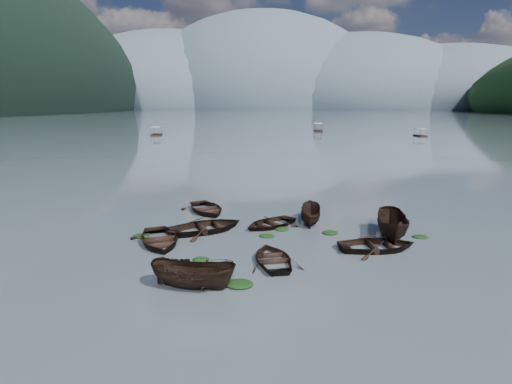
# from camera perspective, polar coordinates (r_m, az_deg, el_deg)

# --- Properties ---
(ground_plane) EXTENTS (2400.00, 2400.00, 0.00)m
(ground_plane) POSITION_cam_1_polar(r_m,az_deg,el_deg) (18.69, -3.15, -13.90)
(ground_plane) COLOR #4A565D
(haze_mtn_a) EXTENTS (520.00, 520.00, 280.00)m
(haze_mtn_a) POSITION_cam_1_polar(r_m,az_deg,el_deg) (953.46, -11.44, 11.51)
(haze_mtn_a) COLOR #475666
(haze_mtn_a) RESTS_ON ground
(haze_mtn_b) EXTENTS (520.00, 520.00, 340.00)m
(haze_mtn_b) POSITION_cam_1_polar(r_m,az_deg,el_deg) (918.77, 0.89, 11.72)
(haze_mtn_b) COLOR #475666
(haze_mtn_b) RESTS_ON ground
(haze_mtn_c) EXTENTS (520.00, 520.00, 260.00)m
(haze_mtn_c) POSITION_cam_1_polar(r_m,az_deg,el_deg) (926.92, 13.58, 11.40)
(haze_mtn_c) COLOR #475666
(haze_mtn_c) RESTS_ON ground
(haze_mtn_d) EXTENTS (520.00, 520.00, 220.00)m
(haze_mtn_d) POSITION_cam_1_polar(r_m,az_deg,el_deg) (970.12, 24.33, 10.69)
(haze_mtn_d) COLOR #475666
(haze_mtn_d) RESTS_ON ground
(rowboat_0) EXTENTS (5.04, 5.69, 0.97)m
(rowboat_0) POSITION_cam_1_polar(r_m,az_deg,el_deg) (25.16, -13.65, -7.21)
(rowboat_0) COLOR black
(rowboat_0) RESTS_ON ground
(rowboat_1) EXTENTS (6.17, 5.74, 1.04)m
(rowboat_1) POSITION_cam_1_polar(r_m,az_deg,el_deg) (27.05, -7.05, -5.57)
(rowboat_1) COLOR black
(rowboat_1) RESTS_ON ground
(rowboat_2) EXTENTS (4.31, 2.13, 1.59)m
(rowboat_2) POSITION_cam_1_polar(r_m,az_deg,el_deg) (19.15, -8.93, -13.37)
(rowboat_2) COLOR black
(rowboat_2) RESTS_ON ground
(rowboat_3) EXTENTS (3.73, 4.54, 0.82)m
(rowboat_3) POSITION_cam_1_polar(r_m,az_deg,el_deg) (21.81, 2.45, -9.94)
(rowboat_3) COLOR black
(rowboat_3) RESTS_ON ground
(rowboat_4) EXTENTS (5.10, 4.09, 0.94)m
(rowboat_4) POSITION_cam_1_polar(r_m,az_deg,el_deg) (24.56, 16.94, -7.89)
(rowboat_4) COLOR black
(rowboat_4) RESTS_ON ground
(rowboat_5) EXTENTS (2.60, 5.20, 1.92)m
(rowboat_5) POSITION_cam_1_polar(r_m,az_deg,el_deg) (26.94, 18.86, -6.22)
(rowboat_5) COLOR black
(rowboat_5) RESTS_ON ground
(rowboat_6) EXTENTS (5.30, 5.76, 0.97)m
(rowboat_6) POSITION_cam_1_polar(r_m,az_deg,el_deg) (31.77, -7.10, -2.87)
(rowboat_6) COLOR black
(rowboat_6) RESTS_ON ground
(rowboat_7) EXTENTS (4.96, 4.97, 0.85)m
(rowboat_7) POSITION_cam_1_polar(r_m,az_deg,el_deg) (27.90, 1.97, -4.92)
(rowboat_7) COLOR black
(rowboat_7) RESTS_ON ground
(rowboat_8) EXTENTS (1.66, 3.85, 1.45)m
(rowboat_8) POSITION_cam_1_polar(r_m,az_deg,el_deg) (29.00, 7.72, -4.36)
(rowboat_8) COLOR black
(rowboat_8) RESTS_ON ground
(weed_clump_0) EXTENTS (0.94, 0.77, 0.21)m
(weed_clump_0) POSITION_cam_1_polar(r_m,az_deg,el_deg) (22.21, -7.87, -9.63)
(weed_clump_0) COLOR black
(weed_clump_0) RESTS_ON ground
(weed_clump_1) EXTENTS (0.92, 0.74, 0.20)m
(weed_clump_1) POSITION_cam_1_polar(r_m,az_deg,el_deg) (21.37, -4.49, -10.44)
(weed_clump_1) COLOR black
(weed_clump_1) RESTS_ON ground
(weed_clump_2) EXTENTS (1.33, 1.06, 0.29)m
(weed_clump_2) POSITION_cam_1_polar(r_m,az_deg,el_deg) (19.15, -2.38, -13.22)
(weed_clump_2) COLOR black
(weed_clump_2) RESTS_ON ground
(weed_clump_3) EXTENTS (1.00, 0.85, 0.22)m
(weed_clump_3) POSITION_cam_1_polar(r_m,az_deg,el_deg) (27.17, 3.70, -5.42)
(weed_clump_3) COLOR black
(weed_clump_3) RESTS_ON ground
(weed_clump_4) EXTENTS (1.01, 0.80, 0.21)m
(weed_clump_4) POSITION_cam_1_polar(r_m,az_deg,el_deg) (27.66, 22.42, -6.03)
(weed_clump_4) COLOR black
(weed_clump_4) RESTS_ON ground
(weed_clump_5) EXTENTS (1.10, 0.89, 0.23)m
(weed_clump_5) POSITION_cam_1_polar(r_m,az_deg,el_deg) (26.76, -16.06, -6.17)
(weed_clump_5) COLOR black
(weed_clump_5) RESTS_ON ground
(weed_clump_6) EXTENTS (1.01, 0.84, 0.21)m
(weed_clump_6) POSITION_cam_1_polar(r_m,az_deg,el_deg) (25.79, 1.57, -6.37)
(weed_clump_6) COLOR black
(weed_clump_6) RESTS_ON ground
(weed_clump_7) EXTENTS (1.07, 0.86, 0.23)m
(weed_clump_7) POSITION_cam_1_polar(r_m,az_deg,el_deg) (26.79, 10.54, -5.86)
(weed_clump_7) COLOR black
(weed_clump_7) RESTS_ON ground
(pontoon_left) EXTENTS (3.40, 6.31, 2.30)m
(pontoon_left) POSITION_cam_1_polar(r_m,az_deg,el_deg) (117.65, -14.03, 7.87)
(pontoon_left) COLOR black
(pontoon_left) RESTS_ON ground
(pontoon_centre) EXTENTS (2.94, 6.70, 2.54)m
(pontoon_centre) POSITION_cam_1_polar(r_m,az_deg,el_deg) (133.14, 8.86, 8.55)
(pontoon_centre) COLOR black
(pontoon_centre) RESTS_ON ground
(pontoon_right) EXTENTS (2.46, 5.30, 1.99)m
(pontoon_right) POSITION_cam_1_polar(r_m,az_deg,el_deg) (119.46, 22.41, 7.38)
(pontoon_right) COLOR black
(pontoon_right) RESTS_ON ground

